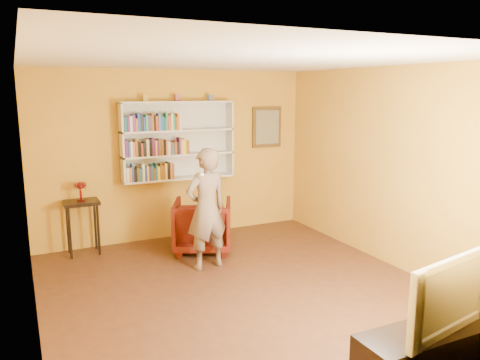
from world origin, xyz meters
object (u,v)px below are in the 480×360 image
tv_cabinet (434,356)px  console_table (82,210)px  bookshelf (177,141)px  television (440,291)px  armchair (203,225)px  ruby_lustre (80,187)px  person (206,209)px

tv_cabinet → console_table: bearing=115.5°
bookshelf → television: 4.77m
console_table → bookshelf: bearing=6.0°
armchair → tv_cabinet: armchair is taller
ruby_lustre → person: size_ratio=0.17×
tv_cabinet → television: (0.00, 0.00, 0.56)m
bookshelf → ruby_lustre: bearing=-174.0°
armchair → person: person is taller
tv_cabinet → ruby_lustre: bearing=115.5°
bookshelf → tv_cabinet: size_ratio=1.29×
bookshelf → person: (-0.09, -1.46, -0.77)m
console_table → television: (2.15, -4.50, 0.15)m
console_table → person: (1.44, -1.30, 0.16)m
console_table → tv_cabinet: console_table is taller
bookshelf → tv_cabinet: bookshelf is taller
ruby_lustre → bookshelf: bearing=6.0°
armchair → television: television is taller
console_table → person: bearing=-42.1°
console_table → ruby_lustre: (0.00, -0.00, 0.34)m
ruby_lustre → armchair: size_ratio=0.33×
person → tv_cabinet: (0.71, -3.20, -0.57)m
console_table → person: size_ratio=0.49×
bookshelf → person: 1.65m
console_table → ruby_lustre: ruby_lustre is taller
bookshelf → console_table: bearing=-174.0°
ruby_lustre → tv_cabinet: 5.04m
person → television: person is taller
television → person: bearing=91.9°
ruby_lustre → tv_cabinet: ruby_lustre is taller
ruby_lustre → tv_cabinet: (2.15, -4.50, -0.76)m
console_table → tv_cabinet: (2.15, -4.50, -0.42)m
armchair → person: 0.83m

